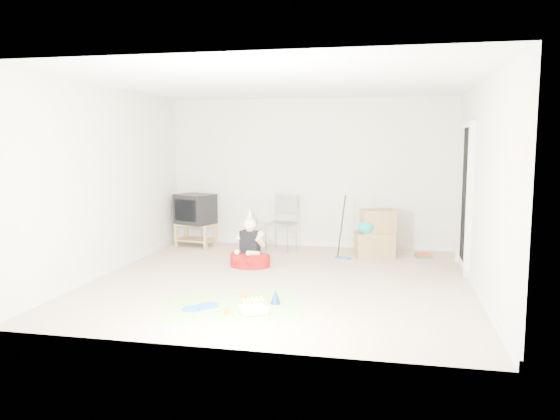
% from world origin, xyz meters
% --- Properties ---
extents(ground, '(5.00, 5.00, 0.00)m').
position_xyz_m(ground, '(0.00, 0.00, 0.00)').
color(ground, '#C3AA8C').
rests_on(ground, ground).
extents(doorway_recess, '(0.02, 0.90, 2.05)m').
position_xyz_m(doorway_recess, '(2.48, 1.20, 1.02)').
color(doorway_recess, black).
rests_on(doorway_recess, ground).
extents(tv_stand, '(0.71, 0.52, 0.41)m').
position_xyz_m(tv_stand, '(-1.97, 2.04, 0.25)').
color(tv_stand, '#A37F49').
rests_on(tv_stand, ground).
extents(crt_tv, '(0.76, 0.70, 0.52)m').
position_xyz_m(crt_tv, '(-1.97, 2.04, 0.67)').
color(crt_tv, black).
rests_on(crt_tv, tv_stand).
extents(folding_chair, '(0.52, 0.50, 0.97)m').
position_xyz_m(folding_chair, '(-0.41, 1.98, 0.47)').
color(folding_chair, gray).
rests_on(folding_chair, ground).
extents(cardboard_boxes, '(0.69, 0.59, 0.76)m').
position_xyz_m(cardboard_boxes, '(1.18, 1.84, 0.36)').
color(cardboard_boxes, '#A07E4D').
rests_on(cardboard_boxes, ground).
extents(floor_mop, '(0.26, 0.33, 0.99)m').
position_xyz_m(floor_mop, '(0.69, 1.53, 0.26)').
color(floor_mop, '#2353B2').
rests_on(floor_mop, ground).
extents(book_pile, '(0.28, 0.32, 0.06)m').
position_xyz_m(book_pile, '(1.95, 1.91, 0.03)').
color(book_pile, '#2A7E4A').
rests_on(book_pile, ground).
extents(seated_woman, '(0.72, 0.72, 0.88)m').
position_xyz_m(seated_woman, '(-0.62, 0.72, 0.19)').
color(seated_woman, '#A1110E').
rests_on(seated_woman, ground).
extents(party_mat, '(1.79, 1.52, 0.01)m').
position_xyz_m(party_mat, '(-0.31, -1.23, 0.00)').
color(party_mat, '#DA2E72').
rests_on(party_mat, ground).
extents(birthday_cake, '(0.36, 0.34, 0.14)m').
position_xyz_m(birthday_cake, '(-0.01, -1.47, 0.04)').
color(birthday_cake, white).
rests_on(birthday_cake, party_mat).
extents(blue_plate_near, '(0.34, 0.34, 0.01)m').
position_xyz_m(blue_plate_near, '(-0.57, -1.33, 0.01)').
color(blue_plate_near, blue).
rests_on(blue_plate_near, party_mat).
extents(blue_plate_far, '(0.28, 0.28, 0.01)m').
position_xyz_m(blue_plate_far, '(-0.69, -1.47, 0.01)').
color(blue_plate_far, blue).
rests_on(blue_plate_far, party_mat).
extents(orange_cup_near, '(0.09, 0.09, 0.07)m').
position_xyz_m(orange_cup_near, '(-0.26, -0.94, 0.04)').
color(orange_cup_near, orange).
rests_on(orange_cup_near, party_mat).
extents(orange_cup_far, '(0.07, 0.07, 0.07)m').
position_xyz_m(orange_cup_far, '(-0.28, -1.56, 0.04)').
color(orange_cup_far, orange).
rests_on(orange_cup_far, party_mat).
extents(blue_party_hat, '(0.17, 0.17, 0.17)m').
position_xyz_m(blue_party_hat, '(0.16, -1.09, 0.09)').
color(blue_party_hat, '#1736A7').
rests_on(blue_party_hat, party_mat).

